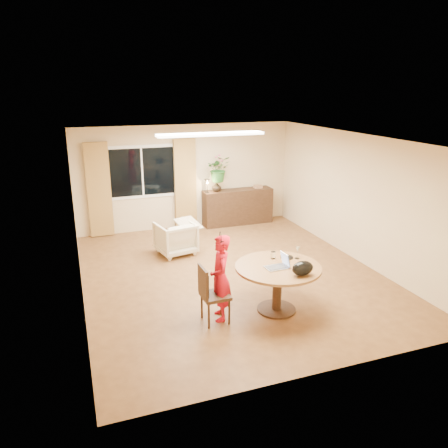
% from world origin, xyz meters
% --- Properties ---
extents(floor, '(6.50, 6.50, 0.00)m').
position_xyz_m(floor, '(0.00, 0.00, 0.00)').
color(floor, brown).
rests_on(floor, ground).
extents(ceiling, '(6.50, 6.50, 0.00)m').
position_xyz_m(ceiling, '(0.00, 0.00, 2.60)').
color(ceiling, white).
rests_on(ceiling, wall_back).
extents(wall_back, '(5.50, 0.00, 5.50)m').
position_xyz_m(wall_back, '(0.00, 3.25, 1.30)').
color(wall_back, tan).
rests_on(wall_back, floor).
extents(wall_left, '(0.00, 6.50, 6.50)m').
position_xyz_m(wall_left, '(-2.75, 0.00, 1.30)').
color(wall_left, tan).
rests_on(wall_left, floor).
extents(wall_right, '(0.00, 6.50, 6.50)m').
position_xyz_m(wall_right, '(2.75, 0.00, 1.30)').
color(wall_right, tan).
rests_on(wall_right, floor).
extents(window, '(1.70, 0.03, 1.30)m').
position_xyz_m(window, '(-1.10, 3.23, 1.50)').
color(window, white).
rests_on(window, wall_back).
extents(curtain_left, '(0.55, 0.08, 2.25)m').
position_xyz_m(curtain_left, '(-2.15, 3.15, 1.15)').
color(curtain_left, olive).
rests_on(curtain_left, wall_back).
extents(curtain_right, '(0.55, 0.08, 2.25)m').
position_xyz_m(curtain_right, '(-0.05, 3.15, 1.15)').
color(curtain_right, olive).
rests_on(curtain_right, wall_back).
extents(ceiling_panel, '(2.20, 0.35, 0.05)m').
position_xyz_m(ceiling_panel, '(0.00, 1.20, 2.57)').
color(ceiling_panel, white).
rests_on(ceiling_panel, ceiling).
extents(dining_table, '(1.37, 1.37, 0.78)m').
position_xyz_m(dining_table, '(0.20, -1.58, 0.61)').
color(dining_table, brown).
rests_on(dining_table, floor).
extents(dining_chair, '(0.46, 0.42, 0.93)m').
position_xyz_m(dining_chair, '(-0.85, -1.58, 0.47)').
color(dining_chair, black).
rests_on(dining_chair, floor).
extents(child, '(0.55, 0.42, 1.37)m').
position_xyz_m(child, '(-0.74, -1.50, 0.69)').
color(child, red).
rests_on(child, floor).
extents(laptop, '(0.37, 0.26, 0.24)m').
position_xyz_m(laptop, '(0.14, -1.64, 0.90)').
color(laptop, '#B7B7BC').
rests_on(laptop, dining_table).
extents(tumbler, '(0.09, 0.09, 0.12)m').
position_xyz_m(tumbler, '(0.26, -1.27, 0.84)').
color(tumbler, white).
rests_on(tumbler, dining_table).
extents(wine_glass, '(0.09, 0.09, 0.22)m').
position_xyz_m(wine_glass, '(0.64, -1.40, 0.89)').
color(wine_glass, white).
rests_on(wine_glass, dining_table).
extents(pot_lid, '(0.26, 0.26, 0.03)m').
position_xyz_m(pot_lid, '(0.49, -1.31, 0.79)').
color(pot_lid, white).
rests_on(pot_lid, dining_table).
extents(handbag, '(0.35, 0.21, 0.23)m').
position_xyz_m(handbag, '(0.39, -2.02, 0.89)').
color(handbag, black).
rests_on(handbag, dining_table).
extents(armchair, '(0.90, 0.91, 0.71)m').
position_xyz_m(armchair, '(-0.74, 1.44, 0.35)').
color(armchair, beige).
rests_on(armchair, floor).
extents(throw, '(0.59, 0.66, 0.03)m').
position_xyz_m(throw, '(-0.45, 1.44, 0.72)').
color(throw, beige).
rests_on(throw, armchair).
extents(sideboard, '(1.84, 0.45, 0.92)m').
position_xyz_m(sideboard, '(1.31, 3.01, 0.46)').
color(sideboard, black).
rests_on(sideboard, floor).
extents(vase, '(0.27, 0.27, 0.25)m').
position_xyz_m(vase, '(0.73, 3.01, 1.04)').
color(vase, black).
rests_on(vase, sideboard).
extents(bouquet, '(0.69, 0.63, 0.66)m').
position_xyz_m(bouquet, '(0.79, 3.01, 1.50)').
color(bouquet, '#276928').
rests_on(bouquet, vase).
extents(book_stack, '(0.24, 0.20, 0.09)m').
position_xyz_m(book_stack, '(1.88, 3.01, 0.96)').
color(book_stack, brown).
rests_on(book_stack, sideboard).
extents(desk_lamp, '(0.16, 0.16, 0.36)m').
position_xyz_m(desk_lamp, '(0.46, 2.96, 1.10)').
color(desk_lamp, black).
rests_on(desk_lamp, sideboard).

